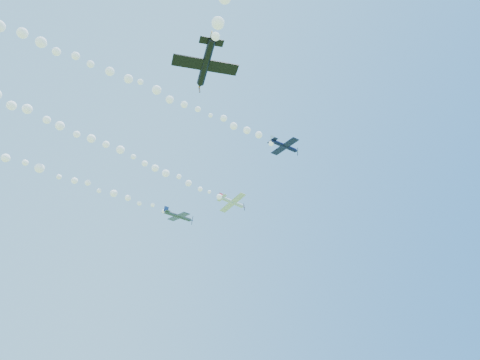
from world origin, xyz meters
name	(u,v)px	position (x,y,z in m)	size (l,w,h in m)	color
plane_white	(232,202)	(10.21, 11.08, 52.83)	(7.70, 8.10, 2.07)	silver
smoke_trail_white	(30,111)	(-33.90, -1.88, 52.51)	(83.93, 26.66, 3.20)	white
plane_navy	(284,146)	(11.00, -12.35, 52.15)	(6.79, 7.13, 2.00)	#0C0F34
smoke_trail_navy	(49,46)	(-31.38, -18.05, 51.95)	(80.75, 13.00, 2.70)	white
plane_grey	(178,216)	(-2.97, 8.66, 44.55)	(7.04, 7.31, 2.15)	#343F4C
plane_black	(206,64)	(-12.20, -33.56, 39.80)	(7.77, 7.33, 2.47)	black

